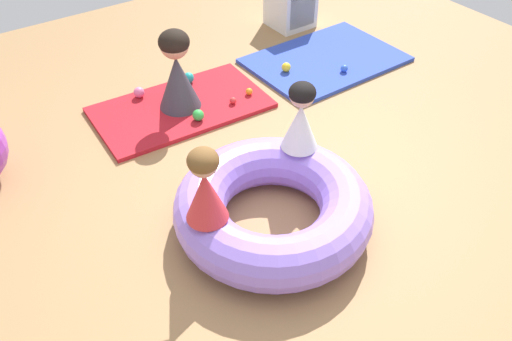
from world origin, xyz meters
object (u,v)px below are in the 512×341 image
Objects in this scene: inflatable_cushion at (273,207)px; storage_cube at (292,2)px; child_in_red at (205,186)px; child_in_white at (301,117)px; adult_seated at (177,71)px; play_ball_pink at (139,92)px; play_ball_red at (233,101)px; play_ball_yellow at (286,67)px; play_ball_blue at (344,68)px; play_ball_teal at (189,78)px; play_ball_orange at (249,91)px; play_ball_green at (198,115)px.

inflatable_cushion is 3.18m from storage_cube.
inflatable_cushion is 2.61× the size of child_in_red.
child_in_white is (0.41, 0.26, 0.43)m from inflatable_cushion.
adult_seated is 2.03m from storage_cube.
play_ball_pink is (-0.24, 0.34, -0.30)m from adult_seated.
play_ball_red is at bearing -74.15° from child_in_red.
storage_cube is (0.72, 0.85, 0.19)m from play_ball_yellow.
play_ball_blue is 0.70× the size of play_ball_teal.
play_ball_teal is (-1.35, 0.69, 0.02)m from play_ball_blue.
play_ball_orange is at bearing 169.40° from play_ball_blue.
play_ball_teal is (0.92, 1.92, -0.52)m from child_in_red.
play_ball_yellow is 0.57m from play_ball_blue.
storage_cube is (0.26, 1.18, 0.20)m from play_ball_blue.
play_ball_orange is at bearing -165.13° from play_ball_yellow.
storage_cube is (1.61, 0.49, 0.19)m from play_ball_teal.
adult_seated is at bearing 177.21° from play_ball_yellow.
storage_cube is (2.53, 2.41, -0.33)m from child_in_red.
play_ball_orange is at bearing -141.77° from storage_cube.
play_ball_green is 2.15m from storage_cube.
inflatable_cushion reaches higher than play_ball_teal.
play_ball_yellow is at bearing -130.38° from storage_cube.
play_ball_pink is 2.16m from storage_cube.
storage_cube reaches higher than play_ball_red.
child_in_red is 2.20m from play_ball_teal.
child_in_white is 1.42m from adult_seated.
play_ball_orange is (0.85, -0.54, -0.02)m from play_ball_pink.
play_ball_orange is at bearing 11.57° from play_ball_red.
play_ball_blue reaches higher than play_ball_red.
play_ball_teal is 1.69m from storage_cube.
adult_seated is at bearing 83.72° from inflatable_cushion.
adult_seated reaches higher than play_ball_blue.
child_in_white is 1.35m from play_ball_orange.
child_in_white is 1.86m from play_ball_pink.
child_in_white reaches higher than play_ball_pink.
storage_cube is at bearing 16.81° from play_ball_teal.
play_ball_blue is (1.79, 1.25, -0.10)m from inflatable_cushion.
child_in_red is at bearing 141.28° from child_in_white.
child_in_red is 5.21× the size of play_ball_pink.
play_ball_green is at bearing 176.46° from play_ball_blue.
play_ball_orange is 0.63× the size of play_ball_teal.
play_ball_yellow is at bearing -15.98° from play_ball_pink.
adult_seated is at bearing 161.93° from play_ball_orange.
play_ball_yellow is 0.92× the size of play_ball_green.
inflatable_cushion is 1.66m from adult_seated.
play_ball_yellow is (1.14, -0.06, -0.31)m from adult_seated.
play_ball_pink reaches higher than play_ball_yellow.
play_ball_red is 0.11× the size of storage_cube.
adult_seated is at bearing 166.52° from play_ball_blue.
child_in_white is 1.27m from play_ball_red.
child_in_red is (-0.49, 0.02, 0.43)m from inflatable_cushion.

